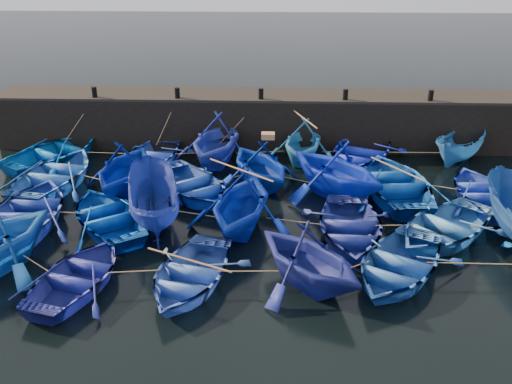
{
  "coord_description": "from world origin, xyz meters",
  "views": [
    {
      "loc": [
        0.74,
        -16.87,
        10.08
      ],
      "look_at": [
        0.0,
        3.2,
        0.7
      ],
      "focal_mm": 40.0,
      "sensor_mm": 36.0,
      "label": 1
    }
  ],
  "objects_px": {
    "boat_0": "(56,152)",
    "boat_8": "(191,184)",
    "boat_13": "(29,211)",
    "wooden_crate": "(268,136)"
  },
  "relations": [
    {
      "from": "boat_8",
      "to": "wooden_crate",
      "type": "height_order",
      "value": "wooden_crate"
    },
    {
      "from": "boat_0",
      "to": "boat_13",
      "type": "height_order",
      "value": "boat_13"
    },
    {
      "from": "boat_8",
      "to": "boat_13",
      "type": "xyz_separation_m",
      "value": [
        -5.63,
        -2.75,
        0.04
      ]
    },
    {
      "from": "boat_0",
      "to": "wooden_crate",
      "type": "bearing_deg",
      "value": -162.57
    },
    {
      "from": "wooden_crate",
      "to": "boat_13",
      "type": "bearing_deg",
      "value": -157.8
    },
    {
      "from": "boat_0",
      "to": "boat_8",
      "type": "relative_size",
      "value": 1.05
    },
    {
      "from": "boat_0",
      "to": "boat_13",
      "type": "distance_m",
      "value": 6.21
    },
    {
      "from": "boat_0",
      "to": "boat_8",
      "type": "distance_m",
      "value": 7.61
    },
    {
      "from": "boat_8",
      "to": "boat_13",
      "type": "bearing_deg",
      "value": 170.2
    },
    {
      "from": "boat_0",
      "to": "boat_13",
      "type": "bearing_deg",
      "value": 132.77
    }
  ]
}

